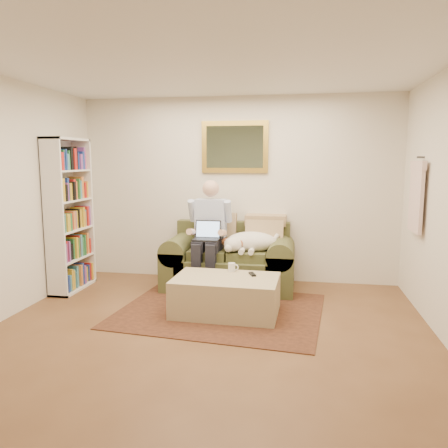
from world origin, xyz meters
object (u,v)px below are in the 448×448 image
(ottoman, at_px, (226,296))
(coffee_mug, at_px, (232,267))
(laptop, at_px, (207,234))
(bookshelf, at_px, (69,215))
(sleeping_dog, at_px, (252,242))
(seated_man, at_px, (208,236))
(sofa, at_px, (229,266))

(ottoman, relative_size, coffee_mug, 11.57)
(laptop, xyz_separation_m, bookshelf, (-1.81, -0.20, 0.24))
(coffee_mug, xyz_separation_m, bookshelf, (-2.21, 0.32, 0.53))
(coffee_mug, bearing_deg, laptop, 127.85)
(ottoman, bearing_deg, sleeping_dog, 78.87)
(seated_man, bearing_deg, sofa, 31.45)
(seated_man, height_order, coffee_mug, seated_man)
(laptop, distance_m, sleeping_dog, 0.59)
(sleeping_dog, xyz_separation_m, ottoman, (-0.18, -0.94, -0.45))
(sleeping_dog, height_order, bookshelf, bookshelf)
(laptop, bearing_deg, sofa, 41.02)
(ottoman, bearing_deg, coffee_mug, 85.74)
(sofa, bearing_deg, ottoman, -83.00)
(seated_man, xyz_separation_m, bookshelf, (-1.81, -0.27, 0.27))
(seated_man, height_order, laptop, seated_man)
(sleeping_dog, bearing_deg, sofa, 164.26)
(seated_man, distance_m, bookshelf, 1.85)
(ottoman, xyz_separation_m, coffee_mug, (0.02, 0.28, 0.26))
(seated_man, relative_size, coffee_mug, 14.53)
(sofa, xyz_separation_m, bookshelf, (-2.07, -0.43, 0.70))
(seated_man, relative_size, ottoman, 1.26)
(ottoman, distance_m, bookshelf, 2.40)
(laptop, xyz_separation_m, ottoman, (0.38, -0.80, -0.55))
(sleeping_dog, height_order, ottoman, sleeping_dog)
(bookshelf, bearing_deg, sofa, 11.74)
(bookshelf, bearing_deg, seated_man, 8.52)
(seated_man, distance_m, ottoman, 1.08)
(bookshelf, bearing_deg, ottoman, -15.18)
(sofa, relative_size, bookshelf, 0.86)
(laptop, height_order, ottoman, laptop)
(laptop, bearing_deg, ottoman, -64.27)
(sleeping_dog, xyz_separation_m, coffee_mug, (-0.16, -0.66, -0.19))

